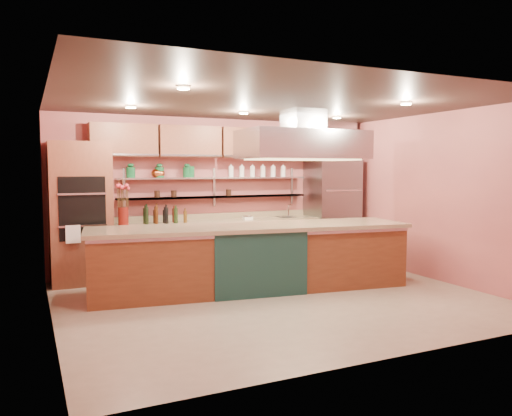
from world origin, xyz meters
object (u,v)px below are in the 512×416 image
island (252,257)px  kitchen_scale (248,217)px  copper_kettle (157,173)px  flower_vase (123,216)px  refrigerator (332,210)px  green_canister (190,172)px

island → kitchen_scale: kitchen_scale is taller
kitchen_scale → copper_kettle: bearing=-174.7°
flower_vase → copper_kettle: (0.63, 0.22, 0.71)m
kitchen_scale → copper_kettle: size_ratio=0.86×
refrigerator → flower_vase: refrigerator is taller
refrigerator → flower_vase: 4.13m
kitchen_scale → green_canister: 1.35m
island → copper_kettle: copper_kettle is taller
flower_vase → island: bearing=-42.1°
flower_vase → copper_kettle: copper_kettle is taller
kitchen_scale → green_canister: size_ratio=0.83×
kitchen_scale → green_canister: green_canister is taller
island → kitchen_scale: 1.69m
refrigerator → kitchen_scale: bearing=179.7°
island → kitchen_scale: (0.60, 1.51, 0.47)m
flower_vase → green_canister: (1.23, 0.22, 0.73)m
flower_vase → kitchen_scale: flower_vase is taller
flower_vase → kitchen_scale: (2.27, 0.00, -0.10)m
kitchen_scale → flower_vase: bearing=-167.1°
island → copper_kettle: 2.40m
refrigerator → copper_kettle: bearing=176.2°
kitchen_scale → copper_kettle: copper_kettle is taller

